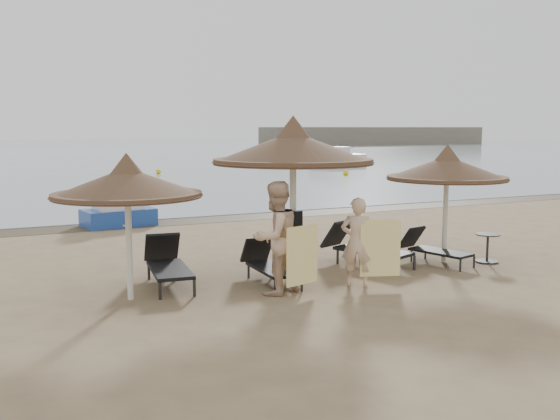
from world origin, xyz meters
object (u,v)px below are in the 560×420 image
(lounger_near_right, at_px, (362,246))
(person_left, at_px, (276,229))
(palapa_left, at_px, (127,183))
(lounger_far_left, at_px, (167,263))
(palapa_center, at_px, (293,149))
(palapa_right, at_px, (447,169))
(pedal_boat, at_px, (117,214))
(side_table, at_px, (487,249))
(lounger_far_right, at_px, (432,248))
(lounger_near_left, at_px, (268,263))
(person_right, at_px, (357,235))

(lounger_near_right, bearing_deg, person_left, -175.49)
(palapa_left, height_order, lounger_far_left, palapa_left)
(palapa_center, height_order, palapa_right, palapa_center)
(person_left, bearing_deg, pedal_boat, -101.45)
(side_table, distance_m, person_left, 5.38)
(palapa_right, distance_m, pedal_boat, 10.08)
(palapa_center, distance_m, lounger_far_right, 3.94)
(lounger_far_left, height_order, lounger_near_left, lounger_far_left)
(side_table, relative_size, pedal_boat, 0.29)
(palapa_left, height_order, lounger_near_right, palapa_left)
(lounger_near_left, height_order, lounger_near_right, lounger_near_right)
(lounger_far_right, xyz_separation_m, side_table, (1.13, -0.49, -0.04))
(palapa_center, height_order, lounger_far_right, palapa_center)
(lounger_far_right, relative_size, person_right, 0.90)
(palapa_right, distance_m, side_table, 2.00)
(palapa_right, distance_m, person_left, 4.61)
(person_right, bearing_deg, pedal_boat, -38.67)
(pedal_boat, bearing_deg, palapa_right, -64.82)
(palapa_right, xyz_separation_m, side_table, (0.84, -0.43, -1.77))
(side_table, xyz_separation_m, pedal_boat, (-6.36, 8.69, 0.06))
(side_table, bearing_deg, palapa_center, 169.73)
(lounger_near_right, bearing_deg, palapa_right, -39.05)
(lounger_near_right, bearing_deg, palapa_center, 164.22)
(palapa_center, height_order, pedal_boat, palapa_center)
(lounger_near_left, height_order, pedal_boat, pedal_boat)
(palapa_left, distance_m, lounger_far_right, 6.81)
(lounger_near_right, distance_m, pedal_boat, 8.57)
(lounger_near_left, bearing_deg, palapa_right, 0.34)
(lounger_far_left, height_order, lounger_far_right, lounger_far_left)
(person_right, bearing_deg, palapa_left, 22.68)
(palapa_left, distance_m, person_right, 4.26)
(lounger_far_right, height_order, person_left, person_left)
(lounger_near_left, height_order, side_table, lounger_near_left)
(lounger_near_right, relative_size, side_table, 3.37)
(lounger_far_right, height_order, side_table, lounger_far_right)
(lounger_far_left, distance_m, side_table, 6.97)
(lounger_near_left, bearing_deg, lounger_near_right, 12.31)
(lounger_far_right, bearing_deg, lounger_near_left, 164.84)
(lounger_far_right, xyz_separation_m, person_right, (-2.58, -1.01, 0.64))
(palapa_right, height_order, person_left, palapa_right)
(palapa_right, height_order, side_table, palapa_right)
(palapa_right, xyz_separation_m, lounger_far_right, (-0.29, 0.05, -1.73))
(lounger_far_left, xyz_separation_m, lounger_near_left, (1.80, -0.65, -0.05))
(lounger_far_left, bearing_deg, pedal_boat, 92.47)
(lounger_far_left, distance_m, lounger_near_left, 1.92)
(person_right, bearing_deg, palapa_right, -126.25)
(person_left, bearing_deg, palapa_right, 171.75)
(lounger_near_left, xyz_separation_m, person_right, (1.35, -1.04, 0.62))
(pedal_boat, bearing_deg, lounger_near_right, -72.66)
(person_left, xyz_separation_m, person_right, (1.59, -0.18, -0.20))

